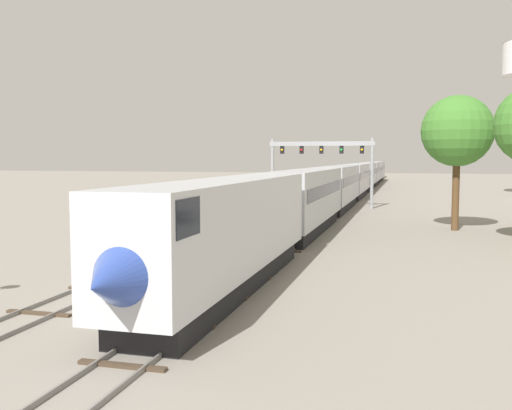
{
  "coord_description": "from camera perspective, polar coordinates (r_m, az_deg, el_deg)",
  "views": [
    {
      "loc": [
        9.46,
        -19.77,
        5.71
      ],
      "look_at": [
        1.0,
        12.0,
        3.0
      ],
      "focal_mm": 40.18,
      "sensor_mm": 36.0,
      "label": 1
    }
  ],
  "objects": [
    {
      "name": "track_near",
      "position": [
        61.42,
        2.67,
        -0.56
      ],
      "size": [
        2.6,
        160.0,
        0.16
      ],
      "color": "slate",
      "rests_on": "ground"
    },
    {
      "name": "passenger_train",
      "position": [
        83.88,
        9.81,
        2.53
      ],
      "size": [
        3.04,
        140.05,
        4.8
      ],
      "color": "silver",
      "rests_on": "ground"
    },
    {
      "name": "signal_gantry",
      "position": [
        66.3,
        6.52,
        4.8
      ],
      "size": [
        12.1,
        0.49,
        7.93
      ],
      "color": "#999BA0",
      "rests_on": "ground"
    },
    {
      "name": "ground_plane",
      "position": [
        22.65,
        -10.47,
        -9.98
      ],
      "size": [
        400.0,
        400.0,
        0.0
      ],
      "primitive_type": "plane",
      "color": "gray"
    },
    {
      "name": "track_main",
      "position": [
        80.31,
        9.55,
        0.62
      ],
      "size": [
        2.6,
        200.0,
        0.16
      ],
      "color": "slate",
      "rests_on": "ground"
    },
    {
      "name": "trackside_tree_left",
      "position": [
        47.58,
        19.42,
        6.91
      ],
      "size": [
        5.55,
        5.55,
        10.58
      ],
      "color": "brown",
      "rests_on": "ground"
    }
  ]
}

